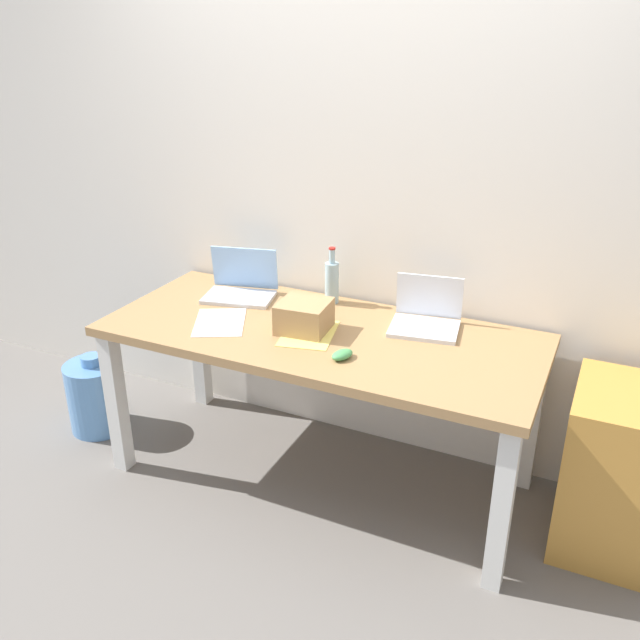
% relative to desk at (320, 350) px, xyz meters
% --- Properties ---
extents(ground_plane, '(8.00, 8.00, 0.00)m').
position_rel_desk_xyz_m(ground_plane, '(0.00, 0.00, -0.65)').
color(ground_plane, slate).
extents(back_wall, '(5.20, 0.08, 2.60)m').
position_rel_desk_xyz_m(back_wall, '(0.00, 0.45, 0.65)').
color(back_wall, silver).
rests_on(back_wall, ground).
extents(desk, '(1.86, 0.79, 0.74)m').
position_rel_desk_xyz_m(desk, '(0.00, 0.00, 0.00)').
color(desk, '#A37A4C').
rests_on(desk, ground).
extents(laptop_left, '(0.36, 0.29, 0.22)m').
position_rel_desk_xyz_m(laptop_left, '(-0.51, 0.20, 0.14)').
color(laptop_left, silver).
rests_on(laptop_left, desk).
extents(laptop_right, '(0.32, 0.29, 0.21)m').
position_rel_desk_xyz_m(laptop_right, '(0.39, 0.23, 0.13)').
color(laptop_right, silver).
rests_on(laptop_right, desk).
extents(beer_bottle, '(0.06, 0.06, 0.27)m').
position_rel_desk_xyz_m(beer_bottle, '(-0.09, 0.31, 0.19)').
color(beer_bottle, '#99B7C1').
rests_on(beer_bottle, desk).
extents(computer_mouse, '(0.09, 0.11, 0.03)m').
position_rel_desk_xyz_m(computer_mouse, '(0.19, -0.20, 0.11)').
color(computer_mouse, '#4C9E56').
rests_on(computer_mouse, desk).
extents(cardboard_box, '(0.22, 0.22, 0.13)m').
position_rel_desk_xyz_m(cardboard_box, '(-0.06, -0.02, 0.15)').
color(cardboard_box, tan).
rests_on(cardboard_box, desk).
extents(paper_sheet_center, '(0.27, 0.33, 0.00)m').
position_rel_desk_xyz_m(paper_sheet_center, '(-0.03, -0.05, 0.09)').
color(paper_sheet_center, '#F4E06B').
rests_on(paper_sheet_center, desk).
extents(paper_sheet_front_left, '(0.32, 0.36, 0.00)m').
position_rel_desk_xyz_m(paper_sheet_front_left, '(-0.43, -0.11, 0.09)').
color(paper_sheet_front_left, white).
rests_on(paper_sheet_front_left, desk).
extents(water_cooler_jug, '(0.29, 0.29, 0.41)m').
position_rel_desk_xyz_m(water_cooler_jug, '(-1.21, -0.12, -0.46)').
color(water_cooler_jug, '#598CC6').
rests_on(water_cooler_jug, ground).
extents(filing_cabinet, '(0.40, 0.48, 0.68)m').
position_rel_desk_xyz_m(filing_cabinet, '(1.23, 0.10, -0.31)').
color(filing_cabinet, '#C68938').
rests_on(filing_cabinet, ground).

